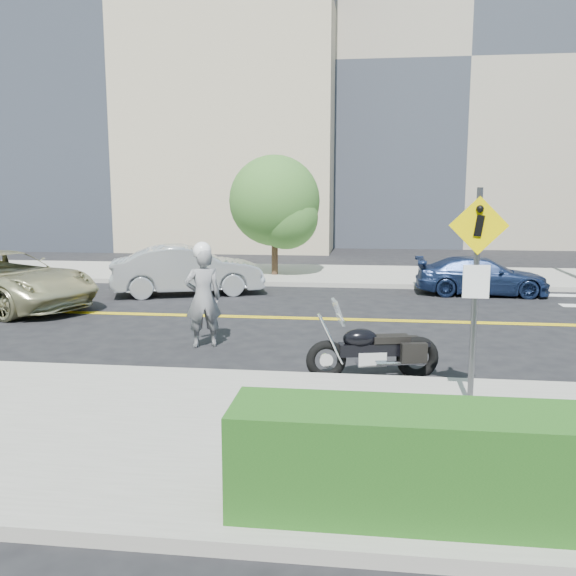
% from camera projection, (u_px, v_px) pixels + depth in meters
% --- Properties ---
extents(ground_plane, '(120.00, 120.00, 0.00)m').
position_uv_depth(ground_plane, '(254.00, 317.00, 15.18)').
color(ground_plane, black).
rests_on(ground_plane, ground).
extents(sidewalk_near, '(60.00, 5.00, 0.15)m').
position_uv_depth(sidewalk_near, '(149.00, 429.00, 7.82)').
color(sidewalk_near, '#9E9B91').
rests_on(sidewalk_near, ground_plane).
extents(sidewalk_far, '(60.00, 5.00, 0.15)m').
position_uv_depth(sidewalk_far, '(290.00, 274.00, 22.52)').
color(sidewalk_far, '#9E9B91').
rests_on(sidewalk_far, ground_plane).
extents(building_left, '(22.00, 14.00, 25.00)m').
position_uv_depth(building_left, '(152.00, 31.00, 36.01)').
color(building_left, tan).
rests_on(building_left, ground_plane).
extents(building_mid, '(18.00, 14.00, 20.00)m').
position_uv_depth(building_mid, '(452.00, 80.00, 38.12)').
color(building_mid, '#A39984').
rests_on(building_mid, ground_plane).
extents(pedestrian_sign, '(0.78, 0.08, 3.00)m').
position_uv_depth(pedestrian_sign, '(476.00, 277.00, 8.17)').
color(pedestrian_sign, '#4C4C51').
rests_on(pedestrian_sign, sidewalk_near).
extents(motorcyclist, '(0.85, 0.72, 2.12)m').
position_uv_depth(motorcyclist, '(203.00, 295.00, 12.13)').
color(motorcyclist, silver).
rests_on(motorcyclist, ground).
extents(motorcycle, '(2.28, 1.13, 1.33)m').
position_uv_depth(motorcycle, '(374.00, 338.00, 10.21)').
color(motorcycle, black).
rests_on(motorcycle, ground).
extents(suv, '(6.03, 4.33, 1.52)m').
position_uv_depth(suv, '(2.00, 280.00, 16.23)').
color(suv, '#B6B386').
rests_on(suv, ground).
extents(parked_car_silver, '(4.78, 2.98, 1.49)m').
position_uv_depth(parked_car_silver, '(188.00, 270.00, 18.44)').
color(parked_car_silver, '#B4B8BD').
rests_on(parked_car_silver, ground).
extents(parked_car_blue, '(3.94, 1.65, 1.14)m').
position_uv_depth(parked_car_blue, '(481.00, 276.00, 18.44)').
color(parked_car_blue, navy).
rests_on(parked_car_blue, ground).
extents(tree_far_a, '(3.21, 3.21, 4.38)m').
position_uv_depth(tree_far_a, '(275.00, 201.00, 21.51)').
color(tree_far_a, '#382619').
rests_on(tree_far_a, ground).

